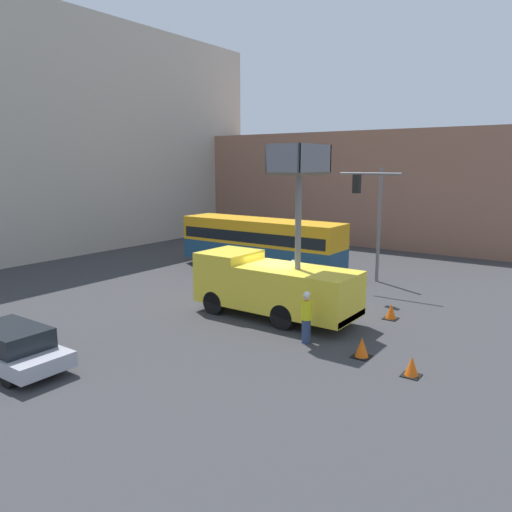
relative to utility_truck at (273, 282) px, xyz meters
name	(u,v)px	position (x,y,z in m)	size (l,w,h in m)	color
ground_plane	(275,310)	(0.90, 0.50, -1.53)	(120.00, 120.00, 0.00)	#38383A
building_backdrop_side	(370,187)	(23.98, 5.89, 2.89)	(10.00, 28.00, 8.84)	#936651
utility_truck	(273,282)	(0.00, 0.00, 0.00)	(2.48, 6.98, 7.12)	yellow
city_bus	(261,240)	(7.65, 5.93, 0.26)	(2.50, 10.46, 3.07)	navy
traffic_light_pole	(372,207)	(7.58, -1.09, 2.64)	(3.49, 3.24, 6.19)	slate
road_worker_near_truck	(306,317)	(-1.87, -2.66, -0.56)	(0.38, 0.38, 1.92)	navy
road_worker_directing	(293,278)	(3.50, 1.15, -0.64)	(0.38, 0.38, 1.79)	navy
traffic_cone_near_truck	(362,348)	(-1.98, -4.87, -1.21)	(0.60, 0.60, 0.68)	black
traffic_cone_mid_road	(391,312)	(2.63, -4.15, -1.23)	(0.57, 0.57, 0.65)	black
traffic_cone_far_side	(412,367)	(-2.51, -6.73, -1.24)	(0.55, 0.55, 0.63)	black
parked_car_curbside	(9,346)	(-9.25, 3.93, -0.83)	(1.83, 4.65, 1.36)	#A8A8B2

